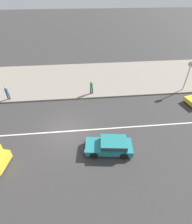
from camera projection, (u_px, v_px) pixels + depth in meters
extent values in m
plane|color=#383535|center=(66.00, 131.00, 15.75)|extent=(160.00, 160.00, 0.00)
cube|color=silver|center=(66.00, 131.00, 15.74)|extent=(50.40, 0.14, 0.01)
cube|color=gray|center=(69.00, 79.00, 23.74)|extent=(68.00, 10.00, 0.15)
cube|color=teal|center=(109.00, 147.00, 13.78)|extent=(3.83, 2.07, 0.48)
cube|color=teal|center=(114.00, 143.00, 13.48)|extent=(2.18, 1.70, 0.46)
cube|color=#28333D|center=(114.00, 143.00, 13.48)|extent=(2.10, 1.72, 0.29)
cube|color=black|center=(85.00, 147.00, 13.88)|extent=(0.32, 1.59, 0.28)
cube|color=white|center=(85.00, 151.00, 13.30)|extent=(0.11, 0.25, 0.14)
cube|color=white|center=(86.00, 140.00, 14.20)|extent=(0.11, 0.25, 0.14)
cylinder|color=black|center=(94.00, 155.00, 13.25)|extent=(0.62, 0.29, 0.60)
cylinder|color=black|center=(95.00, 140.00, 14.48)|extent=(0.62, 0.29, 0.60)
cylinder|color=black|center=(124.00, 156.00, 13.21)|extent=(0.62, 0.29, 0.60)
cylinder|color=black|center=(122.00, 141.00, 14.43)|extent=(0.62, 0.29, 0.60)
cylinder|color=black|center=(189.00, 98.00, 19.57)|extent=(0.63, 0.34, 0.60)
cylinder|color=black|center=(1.00, 154.00, 13.32)|extent=(0.63, 0.34, 0.60)
cylinder|color=#9E9EA3|center=(186.00, 79.00, 20.54)|extent=(0.12, 0.12, 2.88)
cylinder|color=#9E9EA3|center=(191.00, 64.00, 19.46)|extent=(0.65, 0.18, 0.65)
cylinder|color=white|center=(192.00, 65.00, 19.38)|extent=(0.57, 0.02, 0.57)
cylinder|color=white|center=(191.00, 64.00, 19.53)|extent=(0.57, 0.02, 0.57)
cube|color=black|center=(192.00, 65.00, 19.38)|extent=(0.05, 0.01, 0.29)
cube|color=black|center=(192.00, 65.00, 19.37)|extent=(0.41, 0.01, 0.26)
cylinder|color=#232838|center=(91.00, 90.00, 20.45)|extent=(0.14, 0.14, 0.76)
cylinder|color=#232838|center=(92.00, 90.00, 20.46)|extent=(0.14, 0.14, 0.76)
cylinder|color=#389956|center=(91.00, 85.00, 20.05)|extent=(0.34, 0.34, 0.57)
sphere|color=tan|center=(91.00, 82.00, 19.81)|extent=(0.21, 0.21, 0.21)
cylinder|color=#4C4238|center=(7.00, 96.00, 19.44)|extent=(0.14, 0.14, 0.77)
cylinder|color=#4C4238|center=(9.00, 96.00, 19.46)|extent=(0.14, 0.14, 0.77)
cylinder|color=#336BB7|center=(6.00, 91.00, 19.04)|extent=(0.34, 0.34, 0.58)
sphere|color=#D6AD89|center=(5.00, 88.00, 18.80)|extent=(0.21, 0.21, 0.21)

